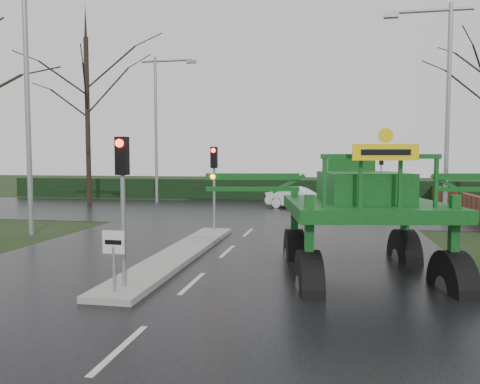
% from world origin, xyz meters
% --- Properties ---
extents(ground, '(140.00, 140.00, 0.00)m').
position_xyz_m(ground, '(0.00, 0.00, 0.00)').
color(ground, black).
rests_on(ground, ground).
extents(road_main, '(14.00, 80.00, 0.02)m').
position_xyz_m(road_main, '(0.00, 10.00, 0.00)').
color(road_main, black).
rests_on(road_main, ground).
extents(road_cross, '(80.00, 12.00, 0.02)m').
position_xyz_m(road_cross, '(0.00, 16.00, 0.01)').
color(road_cross, black).
rests_on(road_cross, ground).
extents(median_island, '(1.20, 10.00, 0.16)m').
position_xyz_m(median_island, '(-1.30, 3.00, 0.09)').
color(median_island, gray).
rests_on(median_island, ground).
extents(hedge_row, '(44.00, 0.90, 1.50)m').
position_xyz_m(hedge_row, '(0.00, 24.00, 0.75)').
color(hedge_row, black).
rests_on(hedge_row, ground).
extents(brick_wall, '(0.40, 20.00, 1.20)m').
position_xyz_m(brick_wall, '(10.50, 16.00, 0.60)').
color(brick_wall, '#592D1E').
rests_on(brick_wall, ground).
extents(keep_left_sign, '(0.50, 0.07, 1.35)m').
position_xyz_m(keep_left_sign, '(-1.30, -1.50, 1.06)').
color(keep_left_sign, gray).
rests_on(keep_left_sign, ground).
extents(traffic_signal_near, '(0.26, 0.33, 3.52)m').
position_xyz_m(traffic_signal_near, '(-1.30, -1.01, 2.59)').
color(traffic_signal_near, gray).
rests_on(traffic_signal_near, ground).
extents(traffic_signal_mid, '(0.26, 0.33, 3.52)m').
position_xyz_m(traffic_signal_mid, '(-1.30, 7.49, 2.59)').
color(traffic_signal_mid, gray).
rests_on(traffic_signal_mid, ground).
extents(traffic_signal_far, '(0.26, 0.33, 3.52)m').
position_xyz_m(traffic_signal_far, '(6.50, 20.01, 2.59)').
color(traffic_signal_far, gray).
rests_on(traffic_signal_far, ground).
extents(street_light_left_near, '(3.85, 0.30, 10.00)m').
position_xyz_m(street_light_left_near, '(-8.19, 6.00, 5.99)').
color(street_light_left_near, gray).
rests_on(street_light_left_near, ground).
extents(street_light_right, '(3.85, 0.30, 10.00)m').
position_xyz_m(street_light_right, '(8.19, 12.00, 5.99)').
color(street_light_right, gray).
rests_on(street_light_right, ground).
extents(street_light_left_far, '(3.85, 0.30, 10.00)m').
position_xyz_m(street_light_left_far, '(-8.19, 20.00, 5.99)').
color(street_light_left_far, gray).
rests_on(street_light_left_far, ground).
extents(tree_left_far, '(7.70, 7.70, 13.26)m').
position_xyz_m(tree_left_far, '(-12.50, 18.00, 7.15)').
color(tree_left_far, black).
rests_on(tree_left_far, ground).
extents(crop_sprayer, '(8.21, 5.75, 4.64)m').
position_xyz_m(crop_sprayer, '(2.76, 0.26, 2.20)').
color(crop_sprayer, black).
rests_on(crop_sprayer, ground).
extents(white_sedan, '(4.23, 2.76, 1.32)m').
position_xyz_m(white_sedan, '(1.44, 17.96, 0.00)').
color(white_sedan, white).
rests_on(white_sedan, ground).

